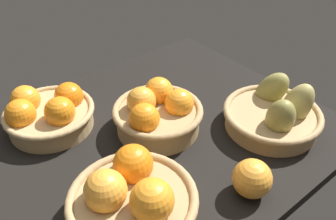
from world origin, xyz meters
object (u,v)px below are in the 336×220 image
at_px(basket_center, 157,113).
at_px(basket_near_left, 132,200).
at_px(basket_near_right_pears, 275,113).
at_px(basket_far_left, 48,113).
at_px(loose_orange_front_gap, 252,179).

relative_size(basket_center, basket_near_left, 0.91).
bearing_deg(basket_near_right_pears, basket_near_left, -179.69).
height_order(basket_near_left, basket_far_left, basket_near_left).
height_order(basket_center, basket_near_left, basket_near_left).
distance_m(basket_far_left, loose_orange_front_gap, 0.52).
bearing_deg(basket_near_left, basket_center, 42.39).
bearing_deg(basket_near_right_pears, basket_center, 142.80).
bearing_deg(basket_near_right_pears, loose_orange_front_gap, -153.70).
relative_size(basket_center, loose_orange_front_gap, 2.75).
bearing_deg(loose_orange_front_gap, basket_center, 94.22).
distance_m(basket_center, basket_near_right_pears, 0.30).
height_order(basket_center, loose_orange_front_gap, basket_center).
bearing_deg(basket_near_left, basket_far_left, 90.74).
height_order(basket_far_left, loose_orange_front_gap, basket_far_left).
height_order(basket_center, basket_near_right_pears, basket_near_right_pears).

